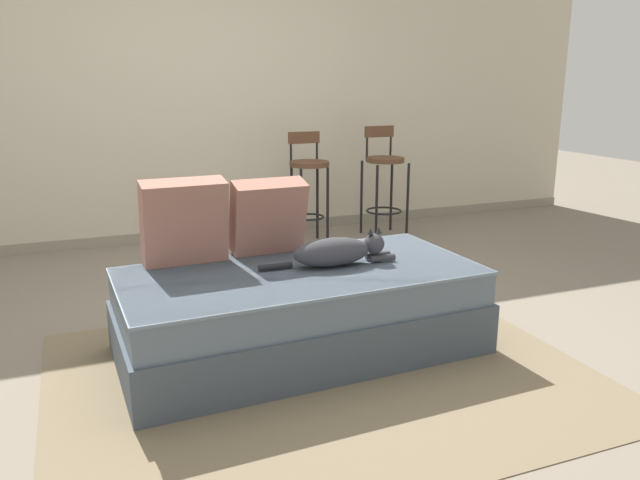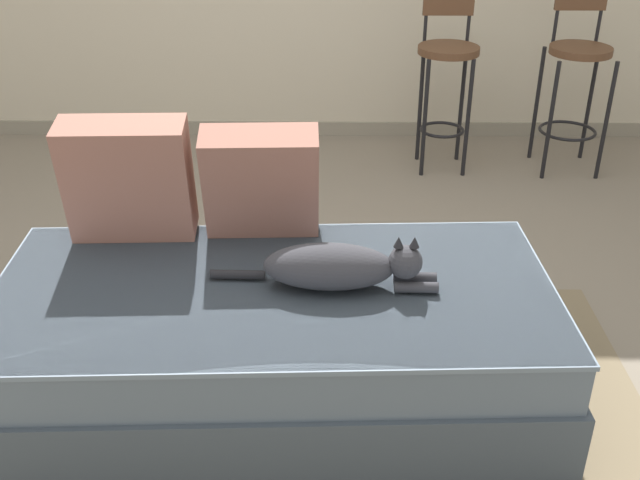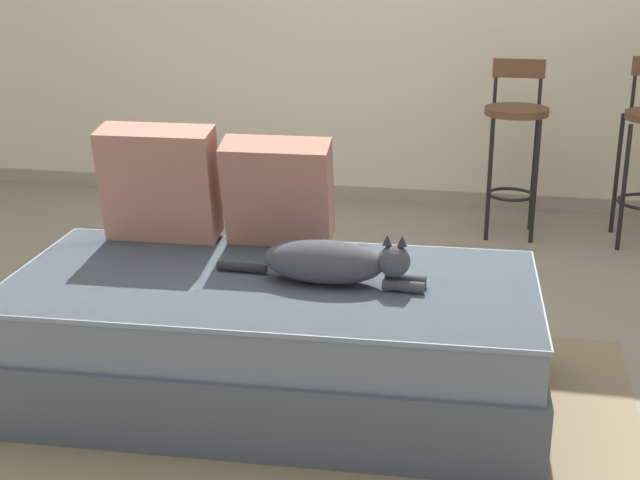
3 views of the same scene
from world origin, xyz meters
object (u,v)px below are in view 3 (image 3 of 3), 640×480
at_px(throw_pillow_middle, 278,192).
at_px(bar_stool_near_window, 515,131).
at_px(couch, 273,338).
at_px(cat, 332,262).
at_px(throw_pillow_corner, 160,183).

height_order(throw_pillow_middle, bar_stool_near_window, bar_stool_near_window).
xyz_separation_m(couch, bar_stool_near_window, (0.84, 2.08, 0.36)).
bearing_deg(throw_pillow_middle, cat, -52.01).
height_order(cat, bar_stool_near_window, bar_stool_near_window).
bearing_deg(throw_pillow_corner, throw_pillow_middle, 2.25).
distance_m(couch, cat, 0.36).
bearing_deg(cat, bar_stool_near_window, 73.25).
distance_m(throw_pillow_corner, throw_pillow_middle, 0.46).
relative_size(couch, bar_stool_near_window, 1.98).
bearing_deg(throw_pillow_middle, bar_stool_near_window, 62.64).
xyz_separation_m(couch, throw_pillow_corner, (-0.52, 0.33, 0.45)).
height_order(couch, throw_pillow_corner, throw_pillow_corner).
bearing_deg(cat, throw_pillow_middle, 127.99).
xyz_separation_m(couch, cat, (0.21, 0.01, 0.30)).
distance_m(throw_pillow_corner, bar_stool_near_window, 2.22).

